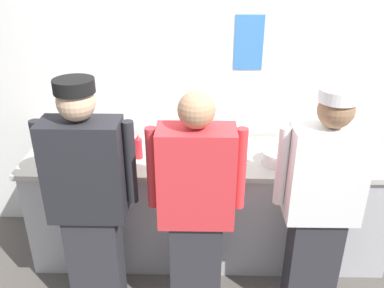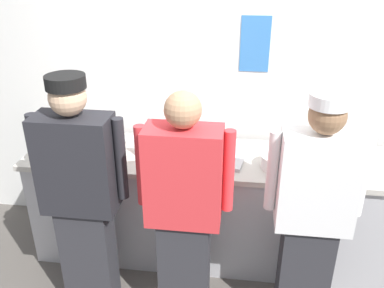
{
  "view_description": "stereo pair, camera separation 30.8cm",
  "coord_description": "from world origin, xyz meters",
  "px_view_note": "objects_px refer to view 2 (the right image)",
  "views": [
    {
      "loc": [
        -0.08,
        -2.41,
        2.34
      ],
      "look_at": [
        -0.13,
        0.38,
        0.99
      ],
      "focal_mm": 38.28,
      "sensor_mm": 36.0,
      "label": 1
    },
    {
      "loc": [
        0.23,
        -2.39,
        2.34
      ],
      "look_at": [
        -0.13,
        0.38,
        0.99
      ],
      "focal_mm": 38.28,
      "sensor_mm": 36.0,
      "label": 2
    }
  ],
  "objects_px": {
    "squeeze_bottle_primary": "(139,145)",
    "ramekin_yellow_sauce": "(325,152)",
    "sheet_tray": "(213,156)",
    "plate_stack_front": "(277,162)",
    "chef_near_left": "(81,195)",
    "deli_cup": "(324,167)",
    "ramekin_green_sauce": "(169,161)",
    "ramekin_red_sauce": "(131,140)",
    "mixing_bowl_steel": "(97,143)",
    "chef_far_right": "(313,212)",
    "plate_stack_rear": "(352,157)",
    "ramekin_orange_sauce": "(308,159)",
    "chef_center": "(184,210)",
    "chefs_knife": "(167,145)"
  },
  "relations": [
    {
      "from": "chef_center",
      "to": "deli_cup",
      "type": "height_order",
      "value": "chef_center"
    },
    {
      "from": "ramekin_green_sauce",
      "to": "plate_stack_front",
      "type": "bearing_deg",
      "value": 3.23
    },
    {
      "from": "chef_far_right",
      "to": "chefs_knife",
      "type": "height_order",
      "value": "chef_far_right"
    },
    {
      "from": "mixing_bowl_steel",
      "to": "chef_near_left",
      "type": "bearing_deg",
      "value": -80.14
    },
    {
      "from": "chef_near_left",
      "to": "ramekin_red_sauce",
      "type": "relative_size",
      "value": 16.33
    },
    {
      "from": "plate_stack_front",
      "to": "mixing_bowl_steel",
      "type": "relative_size",
      "value": 0.64
    },
    {
      "from": "ramekin_yellow_sauce",
      "to": "chefs_knife",
      "type": "height_order",
      "value": "ramekin_yellow_sauce"
    },
    {
      "from": "mixing_bowl_steel",
      "to": "deli_cup",
      "type": "height_order",
      "value": "mixing_bowl_steel"
    },
    {
      "from": "chef_near_left",
      "to": "ramekin_yellow_sauce",
      "type": "relative_size",
      "value": 15.43
    },
    {
      "from": "chef_center",
      "to": "chefs_knife",
      "type": "bearing_deg",
      "value": 107.53
    },
    {
      "from": "chef_near_left",
      "to": "deli_cup",
      "type": "bearing_deg",
      "value": 16.84
    },
    {
      "from": "ramekin_green_sauce",
      "to": "deli_cup",
      "type": "xyz_separation_m",
      "value": [
        1.1,
        -0.01,
        0.03
      ]
    },
    {
      "from": "ramekin_red_sauce",
      "to": "squeeze_bottle_primary",
      "type": "bearing_deg",
      "value": -60.68
    },
    {
      "from": "ramekin_orange_sauce",
      "to": "plate_stack_rear",
      "type": "bearing_deg",
      "value": 6.32
    },
    {
      "from": "squeeze_bottle_primary",
      "to": "ramekin_yellow_sauce",
      "type": "relative_size",
      "value": 1.72
    },
    {
      "from": "squeeze_bottle_primary",
      "to": "ramekin_green_sauce",
      "type": "distance_m",
      "value": 0.28
    },
    {
      "from": "ramekin_red_sauce",
      "to": "ramekin_yellow_sauce",
      "type": "height_order",
      "value": "ramekin_yellow_sauce"
    },
    {
      "from": "plate_stack_front",
      "to": "ramekin_red_sauce",
      "type": "relative_size",
      "value": 2.2
    },
    {
      "from": "chef_near_left",
      "to": "plate_stack_rear",
      "type": "xyz_separation_m",
      "value": [
        1.81,
        0.68,
        0.04
      ]
    },
    {
      "from": "ramekin_green_sauce",
      "to": "chef_near_left",
      "type": "bearing_deg",
      "value": -134.82
    },
    {
      "from": "mixing_bowl_steel",
      "to": "chefs_knife",
      "type": "distance_m",
      "value": 0.55
    },
    {
      "from": "deli_cup",
      "to": "chefs_knife",
      "type": "xyz_separation_m",
      "value": [
        -1.17,
        0.3,
        -0.05
      ]
    },
    {
      "from": "plate_stack_rear",
      "to": "ramekin_orange_sauce",
      "type": "height_order",
      "value": "plate_stack_rear"
    },
    {
      "from": "plate_stack_front",
      "to": "deli_cup",
      "type": "height_order",
      "value": "deli_cup"
    },
    {
      "from": "sheet_tray",
      "to": "ramekin_green_sauce",
      "type": "height_order",
      "value": "ramekin_green_sauce"
    },
    {
      "from": "mixing_bowl_steel",
      "to": "ramekin_green_sauce",
      "type": "bearing_deg",
      "value": -13.84
    },
    {
      "from": "squeeze_bottle_primary",
      "to": "deli_cup",
      "type": "xyz_separation_m",
      "value": [
        1.35,
        -0.11,
        -0.04
      ]
    },
    {
      "from": "ramekin_yellow_sauce",
      "to": "chef_center",
      "type": "bearing_deg",
      "value": -140.39
    },
    {
      "from": "sheet_tray",
      "to": "squeeze_bottle_primary",
      "type": "height_order",
      "value": "squeeze_bottle_primary"
    },
    {
      "from": "chef_near_left",
      "to": "chefs_knife",
      "type": "bearing_deg",
      "value": 61.85
    },
    {
      "from": "mixing_bowl_steel",
      "to": "squeeze_bottle_primary",
      "type": "height_order",
      "value": "squeeze_bottle_primary"
    },
    {
      "from": "chef_center",
      "to": "ramekin_green_sauce",
      "type": "distance_m",
      "value": 0.54
    },
    {
      "from": "mixing_bowl_steel",
      "to": "chefs_knife",
      "type": "bearing_deg",
      "value": 15.46
    },
    {
      "from": "chef_far_right",
      "to": "deli_cup",
      "type": "distance_m",
      "value": 0.46
    },
    {
      "from": "chefs_knife",
      "to": "ramekin_green_sauce",
      "type": "bearing_deg",
      "value": -77.09
    },
    {
      "from": "squeeze_bottle_primary",
      "to": "ramekin_yellow_sauce",
      "type": "height_order",
      "value": "squeeze_bottle_primary"
    },
    {
      "from": "plate_stack_front",
      "to": "plate_stack_rear",
      "type": "relative_size",
      "value": 1.15
    },
    {
      "from": "plate_stack_rear",
      "to": "ramekin_orange_sauce",
      "type": "bearing_deg",
      "value": -173.68
    },
    {
      "from": "chef_center",
      "to": "sheet_tray",
      "type": "xyz_separation_m",
      "value": [
        0.13,
        0.65,
        0.05
      ]
    },
    {
      "from": "ramekin_orange_sauce",
      "to": "plate_stack_front",
      "type": "bearing_deg",
      "value": -154.03
    },
    {
      "from": "mixing_bowl_steel",
      "to": "sheet_tray",
      "type": "relative_size",
      "value": 0.75
    },
    {
      "from": "plate_stack_front",
      "to": "squeeze_bottle_primary",
      "type": "relative_size",
      "value": 1.21
    },
    {
      "from": "chef_far_right",
      "to": "mixing_bowl_steel",
      "type": "distance_m",
      "value": 1.68
    },
    {
      "from": "squeeze_bottle_primary",
      "to": "mixing_bowl_steel",
      "type": "bearing_deg",
      "value": 173.23
    },
    {
      "from": "plate_stack_front",
      "to": "squeeze_bottle_primary",
      "type": "xyz_separation_m",
      "value": [
        -1.03,
        0.06,
        0.04
      ]
    },
    {
      "from": "sheet_tray",
      "to": "chef_center",
      "type": "bearing_deg",
      "value": -101.08
    },
    {
      "from": "plate_stack_rear",
      "to": "mixing_bowl_steel",
      "type": "distance_m",
      "value": 1.92
    },
    {
      "from": "ramekin_yellow_sauce",
      "to": "chefs_knife",
      "type": "relative_size",
      "value": 0.4
    },
    {
      "from": "chef_far_right",
      "to": "ramekin_red_sauce",
      "type": "xyz_separation_m",
      "value": [
        -1.35,
        0.77,
        0.05
      ]
    },
    {
      "from": "ramekin_orange_sauce",
      "to": "ramekin_yellow_sauce",
      "type": "height_order",
      "value": "ramekin_yellow_sauce"
    }
  ]
}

